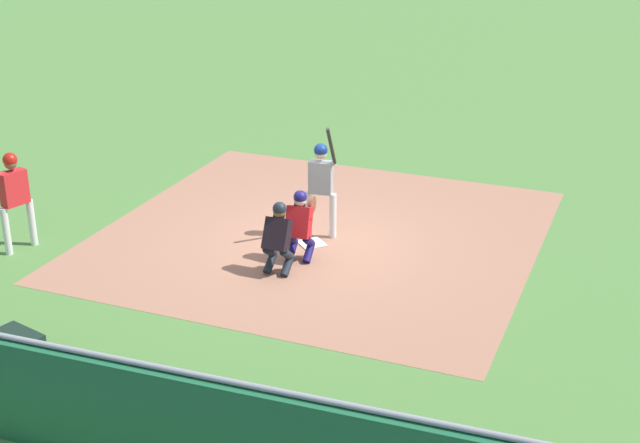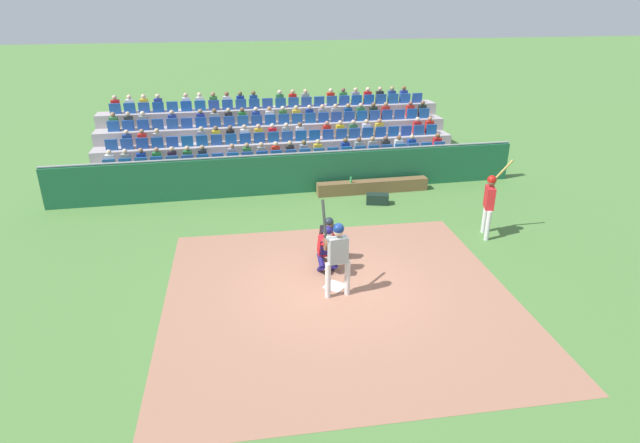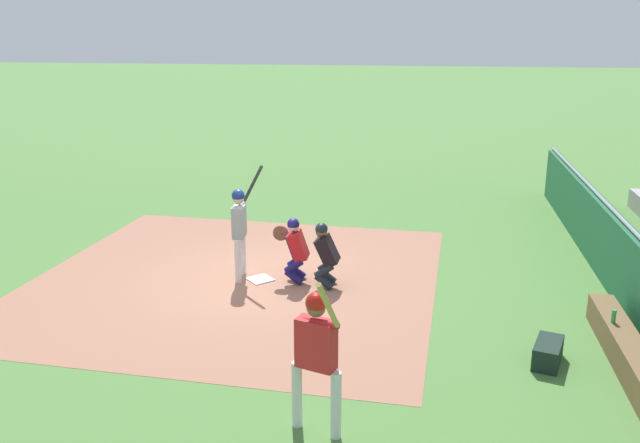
# 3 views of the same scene
# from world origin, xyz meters

# --- Properties ---
(ground_plane) EXTENTS (160.00, 160.00, 0.00)m
(ground_plane) POSITION_xyz_m (0.00, 0.00, 0.00)
(ground_plane) COLOR #4E7C3B
(infield_dirt_patch) EXTENTS (8.26, 8.15, 0.01)m
(infield_dirt_patch) POSITION_xyz_m (0.00, 0.50, 0.00)
(infield_dirt_patch) COLOR #A06B54
(infield_dirt_patch) RESTS_ON ground_plane
(home_plate_marker) EXTENTS (0.62, 0.62, 0.02)m
(home_plate_marker) POSITION_xyz_m (0.00, 0.00, 0.02)
(home_plate_marker) COLOR white
(home_plate_marker) RESTS_ON infield_dirt_patch
(batter_at_plate) EXTENTS (0.61, 0.57, 2.25)m
(batter_at_plate) POSITION_xyz_m (0.05, 0.40, 1.14)
(batter_at_plate) COLOR silver
(batter_at_plate) RESTS_ON ground_plane
(catcher_crouching) EXTENTS (0.47, 0.72, 1.31)m
(catcher_crouching) POSITION_xyz_m (0.05, -0.70, 0.73)
(catcher_crouching) COLOR navy
(catcher_crouching) RESTS_ON ground_plane
(home_plate_umpire) EXTENTS (0.47, 0.48, 1.28)m
(home_plate_umpire) POSITION_xyz_m (-0.12, -1.32, 0.70)
(home_plate_umpire) COLOR #1C232C
(home_plate_umpire) RESTS_ON ground_plane
(dugout_wall) EXTENTS (16.30, 0.24, 1.45)m
(dugout_wall) POSITION_xyz_m (0.00, -6.72, 0.70)
(dugout_wall) COLOR #1C5C3A
(dugout_wall) RESTS_ON ground_plane
(dugout_bench) EXTENTS (3.98, 0.40, 0.44)m
(dugout_bench) POSITION_xyz_m (-2.76, -6.17, 0.22)
(dugout_bench) COLOR brown
(dugout_bench) RESTS_ON ground_plane
(water_bottle_on_bench) EXTENTS (0.07, 0.07, 0.21)m
(water_bottle_on_bench) POSITION_xyz_m (-1.94, -6.09, 0.54)
(water_bottle_on_bench) COLOR green
(water_bottle_on_bench) RESTS_ON dugout_bench
(equipment_duffel_bag) EXTENTS (0.81, 0.55, 0.34)m
(equipment_duffel_bag) POSITION_xyz_m (-2.60, -5.05, 0.17)
(equipment_duffel_bag) COLOR black
(equipment_duffel_bag) RESTS_ON ground_plane
(on_deck_batter) EXTENTS (0.85, 0.67, 2.21)m
(on_deck_batter) POSITION_xyz_m (-4.89, -1.98, 1.15)
(on_deck_batter) COLOR silver
(on_deck_batter) RESTS_ON ground_plane
(bleacher_stand) EXTENTS (14.50, 3.72, 2.74)m
(bleacher_stand) POSITION_xyz_m (0.00, -10.99, 0.82)
(bleacher_stand) COLOR #A69C9F
(bleacher_stand) RESTS_ON ground_plane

